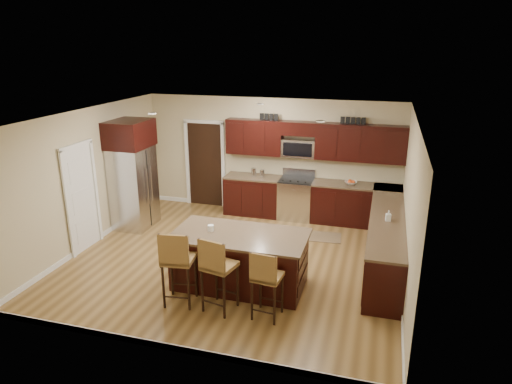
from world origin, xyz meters
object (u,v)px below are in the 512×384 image
(island, at_px, (240,261))
(stool_mid, at_px, (217,266))
(refrigerator, at_px, (133,173))
(range, at_px, (296,198))
(stool_right, at_px, (266,277))
(stool_left, at_px, (177,260))

(island, distance_m, stool_mid, 0.91)
(refrigerator, bearing_deg, island, -31.40)
(range, xyz_separation_m, refrigerator, (-3.30, -1.45, 0.74))
(range, height_order, refrigerator, refrigerator)
(range, bearing_deg, stool_mid, -95.20)
(stool_mid, bearing_deg, range, 97.22)
(range, relative_size, stool_mid, 0.92)
(range, xyz_separation_m, stool_right, (0.37, -4.13, 0.21))
(stool_right, bearing_deg, refrigerator, 149.61)
(range, xyz_separation_m, stool_mid, (-0.38, -4.13, 0.28))
(range, relative_size, island, 0.50)
(stool_mid, bearing_deg, island, 97.04)
(range, height_order, island, range)
(island, xyz_separation_m, stool_left, (-0.72, -0.85, 0.34))
(island, bearing_deg, range, 84.81)
(stool_mid, distance_m, refrigerator, 3.99)
(stool_left, distance_m, refrigerator, 3.55)
(stool_right, distance_m, refrigerator, 4.57)
(stool_right, bearing_deg, stool_mid, -173.86)
(refrigerator, bearing_deg, stool_right, -36.11)
(range, relative_size, stool_right, 1.02)
(refrigerator, bearing_deg, stool_mid, -42.55)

